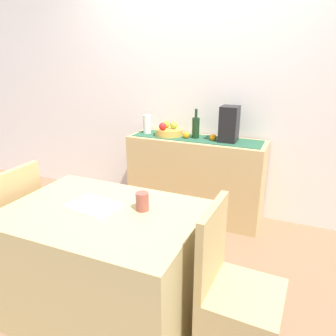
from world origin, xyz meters
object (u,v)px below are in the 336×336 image
at_px(sideboard_console, 195,178).
at_px(ceramic_vase, 147,124).
at_px(coffee_maker, 229,124).
at_px(chair_near_window, 10,249).
at_px(dining_table, 105,264).
at_px(fruit_bowl, 169,132).
at_px(wine_bottle, 196,127).
at_px(open_book, 93,206).
at_px(chair_by_corner, 238,319).
at_px(coffee_cup, 142,201).

relative_size(sideboard_console, ceramic_vase, 6.95).
relative_size(coffee_maker, chair_near_window, 0.37).
xyz_separation_m(coffee_maker, dining_table, (-0.39, -1.51, -0.63)).
xyz_separation_m(fruit_bowl, wine_bottle, (0.28, 0.00, 0.07)).
bearing_deg(open_book, ceramic_vase, 112.95).
height_order(fruit_bowl, coffee_maker, coffee_maker).
bearing_deg(dining_table, sideboard_console, 87.11).
relative_size(open_book, chair_by_corner, 0.31).
relative_size(coffee_maker, coffee_cup, 3.04).
xyz_separation_m(fruit_bowl, chair_near_window, (-0.62, -1.51, -0.60)).
relative_size(fruit_bowl, open_book, 1.00).
bearing_deg(coffee_maker, dining_table, -104.44).
distance_m(sideboard_console, chair_by_corner, 1.70).
relative_size(sideboard_console, open_book, 4.79).
xyz_separation_m(fruit_bowl, dining_table, (0.21, -1.51, -0.50)).
height_order(fruit_bowl, coffee_cup, fruit_bowl).
bearing_deg(dining_table, ceramic_vase, 106.84).
xyz_separation_m(ceramic_vase, coffee_cup, (0.67, -1.41, -0.13)).
bearing_deg(ceramic_vase, chair_near_window, -103.88).
relative_size(dining_table, coffee_cup, 10.38).
distance_m(sideboard_console, wine_bottle, 0.52).
distance_m(fruit_bowl, chair_near_window, 1.74).
height_order(sideboard_console, fruit_bowl, fruit_bowl).
bearing_deg(sideboard_console, dining_table, -92.89).
height_order(sideboard_console, chair_near_window, chair_near_window).
xyz_separation_m(sideboard_console, chair_near_window, (-0.91, -1.51, -0.15)).
distance_m(dining_table, coffee_cup, 0.49).
height_order(sideboard_console, coffee_cup, coffee_cup).
xyz_separation_m(sideboard_console, dining_table, (-0.08, -1.51, -0.04)).
distance_m(ceramic_vase, coffee_cup, 1.56).
distance_m(sideboard_console, chair_near_window, 1.77).
distance_m(wine_bottle, chair_by_corner, 1.82).
height_order(ceramic_vase, chair_by_corner, ceramic_vase).
relative_size(wine_bottle, open_book, 1.03).
bearing_deg(ceramic_vase, sideboard_console, 0.00).
bearing_deg(coffee_maker, chair_by_corner, -73.70).
xyz_separation_m(dining_table, chair_near_window, (-0.83, 0.00, -0.10)).
distance_m(dining_table, open_book, 0.39).
bearing_deg(dining_table, open_book, 163.67).
xyz_separation_m(sideboard_console, coffee_maker, (0.31, 0.00, 0.58)).
height_order(wine_bottle, dining_table, wine_bottle).
xyz_separation_m(fruit_bowl, chair_by_corner, (1.05, -1.51, -0.60)).
bearing_deg(chair_by_corner, sideboard_console, 116.54).
relative_size(wine_bottle, ceramic_vase, 1.49).
xyz_separation_m(fruit_bowl, coffee_cup, (0.43, -1.41, -0.07)).
height_order(wine_bottle, ceramic_vase, wine_bottle).
bearing_deg(ceramic_vase, wine_bottle, 0.00).
bearing_deg(chair_by_corner, coffee_maker, 106.30).
relative_size(ceramic_vase, open_book, 0.69).
distance_m(wine_bottle, ceramic_vase, 0.53).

